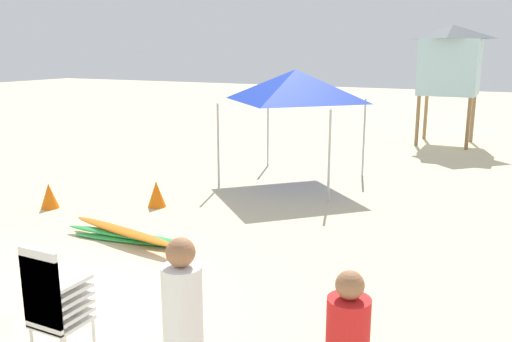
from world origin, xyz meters
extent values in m
plane|color=beige|center=(0.00, 0.00, 0.00)|extent=(80.00, 80.00, 0.00)
cube|color=silver|center=(1.10, -0.40, 0.44)|extent=(0.48, 0.48, 0.04)
cube|color=silver|center=(1.10, -0.62, 0.64)|extent=(0.48, 0.04, 0.40)
cube|color=silver|center=(1.10, -0.40, 0.53)|extent=(0.48, 0.48, 0.04)
cube|color=silver|center=(1.10, -0.62, 0.73)|extent=(0.48, 0.04, 0.40)
cube|color=silver|center=(1.10, -0.40, 0.62)|extent=(0.48, 0.48, 0.04)
cube|color=silver|center=(1.10, -0.62, 0.82)|extent=(0.48, 0.04, 0.40)
cube|color=silver|center=(1.10, -0.40, 0.71)|extent=(0.48, 0.48, 0.04)
cube|color=silver|center=(1.10, -0.62, 0.91)|extent=(0.48, 0.04, 0.40)
cube|color=silver|center=(1.10, -0.40, 0.80)|extent=(0.48, 0.48, 0.04)
cube|color=silver|center=(1.10, -0.62, 1.00)|extent=(0.48, 0.04, 0.40)
cube|color=silver|center=(1.10, -0.40, 0.89)|extent=(0.48, 0.48, 0.04)
cube|color=silver|center=(1.10, -0.62, 1.09)|extent=(0.48, 0.04, 0.40)
cylinder|color=silver|center=(1.31, -0.19, 0.21)|extent=(0.04, 0.04, 0.42)
cylinder|color=silver|center=(0.89, -0.19, 0.21)|extent=(0.04, 0.04, 0.42)
ellipsoid|color=green|center=(-0.54, 2.65, 0.04)|extent=(2.15, 0.62, 0.08)
ellipsoid|color=green|center=(-0.59, 2.64, 0.12)|extent=(2.47, 0.42, 0.08)
ellipsoid|color=orange|center=(-0.64, 2.58, 0.20)|extent=(2.46, 0.70, 0.08)
cylinder|color=red|center=(4.09, -0.49, 1.09)|extent=(0.32, 0.32, 0.62)
sphere|color=#9E6B47|center=(4.09, -0.49, 1.50)|extent=(0.21, 0.21, 0.21)
cylinder|color=white|center=(2.85, -0.78, 1.18)|extent=(0.32, 0.32, 0.67)
sphere|color=#9E6B47|center=(2.85, -0.78, 1.63)|extent=(0.23, 0.23, 0.23)
cylinder|color=#B2B2B7|center=(-1.04, 6.37, 0.98)|extent=(0.05, 0.05, 1.95)
cylinder|color=#B2B2B7|center=(1.61, 6.37, 0.98)|extent=(0.05, 0.05, 1.95)
cylinder|color=#B2B2B7|center=(-1.04, 9.01, 0.98)|extent=(0.05, 0.05, 1.95)
cylinder|color=#B2B2B7|center=(1.61, 9.01, 0.98)|extent=(0.05, 0.05, 1.95)
pyramid|color=#1938BF|center=(0.29, 7.69, 2.31)|extent=(2.64, 2.64, 0.73)
cylinder|color=olive|center=(2.02, 14.08, 0.83)|extent=(0.12, 0.12, 1.65)
cylinder|color=olive|center=(3.58, 14.08, 0.83)|extent=(0.12, 0.12, 1.65)
cylinder|color=olive|center=(2.02, 15.64, 0.83)|extent=(0.12, 0.12, 1.65)
cylinder|color=olive|center=(3.58, 15.64, 0.83)|extent=(0.12, 0.12, 1.65)
cube|color=silver|center=(2.80, 14.86, 2.55)|extent=(1.80, 1.80, 1.80)
pyramid|color=#4C5156|center=(2.80, 14.86, 3.68)|extent=(1.98, 1.98, 0.45)
cone|color=orange|center=(-1.40, 4.51, 0.27)|extent=(0.37, 0.37, 0.53)
cone|color=orange|center=(-3.28, 3.47, 0.26)|extent=(0.36, 0.36, 0.51)
camera|label=1|loc=(5.06, -3.94, 3.13)|focal=37.51mm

